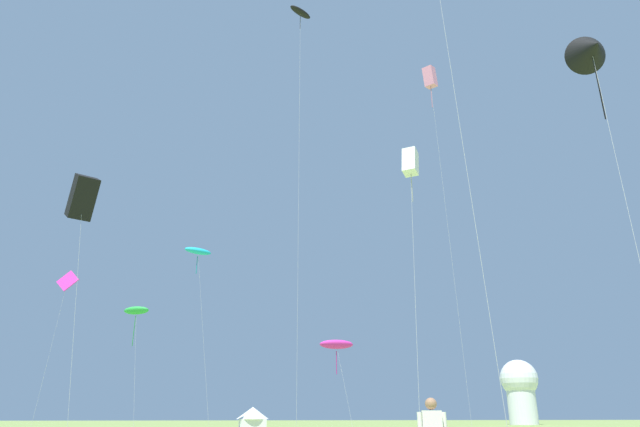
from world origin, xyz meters
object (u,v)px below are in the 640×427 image
Objects in this scene: kite_black_delta at (591,50)px; kite_cyan_parafoil at (198,251)px; kite_magenta_parafoil at (336,344)px; observatory_dome at (520,388)px; kite_magenta_diamond at (67,282)px; kite_black_box at (83,197)px; kite_green_parafoil at (136,311)px; kite_white_box at (410,163)px; kite_pink_box at (430,78)px; festival_tent_right at (253,417)px; kite_black_parafoil at (300,13)px.

kite_black_delta reaches higher than kite_cyan_parafoil.
kite_magenta_parafoil is 0.88× the size of observatory_dome.
observatory_dome is at bearing 23.77° from kite_magenta_diamond.
kite_magenta_parafoil is 0.48× the size of kite_black_delta.
kite_magenta_diamond is at bearing 105.14° from kite_black_box.
kite_magenta_diamond is at bearing 152.97° from kite_green_parafoil.
kite_magenta_parafoil is 0.60× the size of kite_white_box.
kite_pink_box is at bearing -22.54° from kite_green_parafoil.
kite_black_box is 4.51× the size of festival_tent_right.
festival_tent_right is at bearing 146.60° from kite_magenta_parafoil.
kite_black_parafoil is 3.54× the size of observatory_dome.
observatory_dome is at bearing 39.06° from kite_magenta_parafoil.
kite_magenta_parafoil is at bearing 96.65° from kite_black_delta.
kite_black_delta is at bearing -95.83° from kite_pink_box.
kite_black_box is at bearing -92.44° from kite_green_parafoil.
kite_pink_box is at bearing -62.68° from kite_magenta_parafoil.
kite_black_delta is 5.43× the size of festival_tent_right.
kite_black_parafoil is (-14.35, -3.85, 2.92)m from kite_pink_box.
kite_white_box reaches higher than kite_green_parafoil.
kite_black_parafoil is at bearing 23.52° from kite_black_box.
festival_tent_right is (7.02, 9.06, -16.35)m from kite_cyan_parafoil.
kite_green_parafoil is 1.11× the size of observatory_dome.
kite_pink_box is at bearing -23.56° from kite_magenta_diamond.
kite_white_box reaches higher than observatory_dome.
kite_cyan_parafoil is 14.97m from kite_magenta_diamond.
kite_magenta_parafoil is at bearing 48.03° from kite_black_box.
kite_magenta_parafoil is 51.01m from observatory_dome.
kite_black_parafoil is at bearing -47.92° from kite_green_parafoil.
kite_black_parafoil is at bearing -86.43° from festival_tent_right.
kite_white_box is 29.18m from kite_pink_box.
kite_green_parafoil is 3.28× the size of festival_tent_right.
kite_magenta_parafoil is 0.25× the size of kite_black_parafoil.
kite_green_parafoil reaches higher than kite_magenta_parafoil.
kite_magenta_parafoil is 18.20m from kite_cyan_parafoil.
kite_black_box is at bearing -160.51° from kite_pink_box.
kite_pink_box is 1.98× the size of kite_cyan_parafoil.
kite_cyan_parafoil reaches higher than kite_magenta_diamond.
observatory_dome is (34.87, 72.23, -12.59)m from kite_black_delta.
kite_magenta_parafoil is at bearing 117.32° from kite_pink_box.
kite_cyan_parafoil is at bearing -11.11° from kite_green_parafoil.
kite_black_parafoil is at bearing -59.77° from kite_cyan_parafoil.
kite_pink_box is 41.91m from festival_tent_right.
kite_white_box is at bearing -66.60° from kite_cyan_parafoil.
kite_pink_box is 3.33× the size of observatory_dome.
kite_white_box is at bearing -73.88° from kite_black_parafoil.
kite_black_parafoil is at bearing 117.92° from kite_black_delta.
kite_magenta_parafoil is 30.42m from kite_pink_box.
kite_white_box is 0.97× the size of kite_magenta_diamond.
kite_black_delta is (7.31, -6.87, 3.62)m from kite_white_box.
kite_white_box reaches higher than kite_magenta_parafoil.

